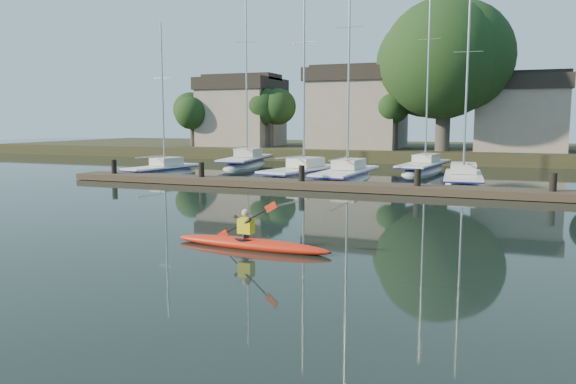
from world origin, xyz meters
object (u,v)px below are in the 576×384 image
(sailboat_0, at_px, (163,177))
(sailboat_5, at_px, (246,168))
(sailboat_2, at_px, (346,184))
(sailboat_3, at_px, (463,188))
(dock, at_px, (357,187))
(sailboat_1, at_px, (302,181))
(sailboat_6, at_px, (424,174))
(kayak, at_px, (250,241))

(sailboat_0, height_order, sailboat_5, sailboat_5)
(sailboat_2, bearing_deg, sailboat_3, 3.26)
(dock, xyz_separation_m, sailboat_0, (-14.05, 3.73, -0.38))
(sailboat_3, bearing_deg, sailboat_0, 178.76)
(sailboat_1, bearing_deg, sailboat_0, -161.75)
(dock, distance_m, sailboat_6, 12.71)
(sailboat_0, xyz_separation_m, sailboat_3, (18.88, 0.96, -0.01))
(sailboat_2, height_order, sailboat_3, sailboat_2)
(dock, xyz_separation_m, sailboat_5, (-12.12, 12.48, -0.41))
(sailboat_5, bearing_deg, dock, -53.77)
(sailboat_0, distance_m, sailboat_2, 12.26)
(sailboat_0, bearing_deg, sailboat_1, 17.14)
(kayak, xyz_separation_m, sailboat_6, (1.29, 26.30, -0.37))
(kayak, xyz_separation_m, sailboat_0, (-14.43, 17.43, -0.37))
(sailboat_3, relative_size, sailboat_6, 0.81)
(kayak, bearing_deg, sailboat_0, 133.29)
(dock, bearing_deg, sailboat_3, 44.22)
(kayak, distance_m, sailboat_1, 19.38)
(sailboat_1, height_order, sailboat_5, sailboat_5)
(sailboat_2, distance_m, sailboat_6, 8.75)
(kayak, distance_m, sailboat_5, 29.02)
(dock, height_order, sailboat_0, sailboat_0)
(sailboat_3, distance_m, sailboat_5, 18.65)
(sailboat_3, bearing_deg, sailboat_6, 107.63)
(kayak, xyz_separation_m, sailboat_5, (-12.50, 26.18, -0.39))
(sailboat_3, xyz_separation_m, sailboat_5, (-16.95, 7.79, -0.02))
(sailboat_3, bearing_deg, dock, -139.95)
(sailboat_0, distance_m, sailboat_1, 9.37)
(sailboat_1, xyz_separation_m, sailboat_6, (6.44, 7.62, 0.01))
(dock, xyz_separation_m, sailboat_2, (-1.82, 4.57, -0.40))
(dock, xyz_separation_m, sailboat_6, (1.67, 12.60, -0.39))
(sailboat_0, distance_m, sailboat_6, 18.05)
(sailboat_5, bearing_deg, sailboat_1, -53.51)
(sailboat_3, bearing_deg, sailboat_2, 176.89)
(dock, distance_m, sailboat_0, 14.55)
(dock, relative_size, sailboat_1, 2.39)
(sailboat_0, xyz_separation_m, sailboat_5, (1.93, 8.75, -0.03))
(sailboat_0, height_order, sailboat_2, sailboat_2)
(sailboat_0, relative_size, sailboat_5, 0.67)
(sailboat_6, bearing_deg, sailboat_0, -143.72)
(sailboat_6, bearing_deg, sailboat_2, -106.65)
(sailboat_1, xyz_separation_m, sailboat_5, (-7.35, 7.50, -0.01))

